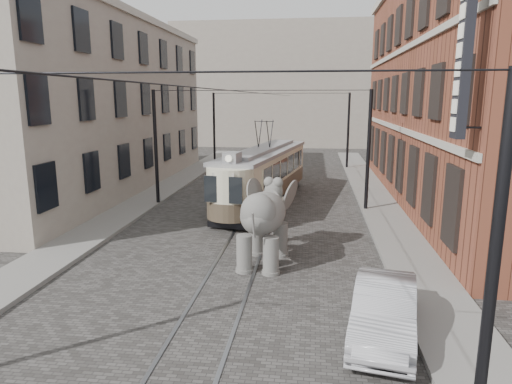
# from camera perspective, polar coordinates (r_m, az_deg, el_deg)

# --- Properties ---
(ground) EXTENTS (120.00, 120.00, 0.00)m
(ground) POSITION_cam_1_polar(r_m,az_deg,el_deg) (17.75, -1.34, -6.60)
(ground) COLOR #494643
(tram_rails) EXTENTS (1.54, 80.00, 0.02)m
(tram_rails) POSITION_cam_1_polar(r_m,az_deg,el_deg) (17.75, -1.34, -6.56)
(tram_rails) COLOR slate
(tram_rails) RESTS_ON ground
(sidewalk_right) EXTENTS (2.00, 60.00, 0.15)m
(sidewalk_right) POSITION_cam_1_polar(r_m,az_deg,el_deg) (17.88, 18.18, -6.81)
(sidewalk_right) COLOR slate
(sidewalk_right) RESTS_ON ground
(sidewalk_left) EXTENTS (2.00, 60.00, 0.15)m
(sidewalk_left) POSITION_cam_1_polar(r_m,az_deg,el_deg) (19.74, -20.43, -5.23)
(sidewalk_left) COLOR slate
(sidewalk_left) RESTS_ON ground
(brick_building) EXTENTS (8.00, 26.00, 12.00)m
(brick_building) POSITION_cam_1_polar(r_m,az_deg,el_deg) (27.02, 26.08, 11.46)
(brick_building) COLOR brown
(brick_building) RESTS_ON ground
(stucco_building) EXTENTS (7.00, 24.00, 10.00)m
(stucco_building) POSITION_cam_1_polar(r_m,az_deg,el_deg) (29.91, -19.96, 9.93)
(stucco_building) COLOR gray
(stucco_building) RESTS_ON ground
(distant_block) EXTENTS (28.00, 10.00, 14.00)m
(distant_block) POSITION_cam_1_polar(r_m,az_deg,el_deg) (56.73, 4.84, 13.12)
(distant_block) COLOR gray
(distant_block) RESTS_ON ground
(catenary) EXTENTS (11.00, 30.20, 6.00)m
(catenary) POSITION_cam_1_polar(r_m,az_deg,el_deg) (21.98, 0.06, 4.99)
(catenary) COLOR black
(catenary) RESTS_ON ground
(tram) EXTENTS (4.15, 11.38, 4.42)m
(tram) POSITION_cam_1_polar(r_m,az_deg,el_deg) (24.24, 1.01, 3.74)
(tram) COLOR beige
(tram) RESTS_ON ground
(elephant) EXTENTS (2.92, 4.72, 2.75)m
(elephant) POSITION_cam_1_polar(r_m,az_deg,el_deg) (15.38, 0.92, -4.14)
(elephant) COLOR slate
(elephant) RESTS_ON ground
(parked_car) EXTENTS (2.11, 4.21, 1.32)m
(parked_car) POSITION_cam_1_polar(r_m,az_deg,el_deg) (11.50, 15.78, -14.05)
(parked_car) COLOR #A3A2A6
(parked_car) RESTS_ON ground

